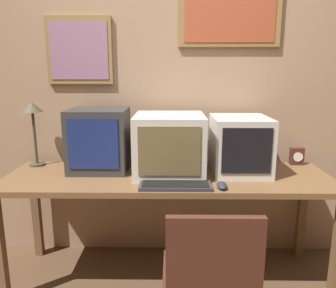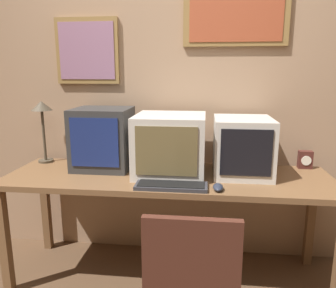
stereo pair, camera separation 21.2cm
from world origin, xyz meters
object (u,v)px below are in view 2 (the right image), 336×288
at_px(monitor_right, 242,146).
at_px(monitor_center, 170,144).
at_px(keyboard_main, 171,186).
at_px(desk_clock, 305,160).
at_px(desk_lamp, 42,114).
at_px(monitor_left, 103,138).
at_px(mouse_near_keyboard, 218,187).

bearing_deg(monitor_right, monitor_center, -175.32).
relative_size(keyboard_main, desk_clock, 3.38).
height_order(monitor_center, desk_lamp, desk_lamp).
distance_m(monitor_left, keyboard_main, 0.67).
relative_size(monitor_right, desk_clock, 3.45).
distance_m(monitor_center, mouse_near_keyboard, 0.47).
height_order(keyboard_main, desk_lamp, desk_lamp).
height_order(monitor_left, desk_lamp, desk_lamp).
distance_m(keyboard_main, desk_clock, 1.04).
relative_size(monitor_left, mouse_near_keyboard, 3.74).
relative_size(keyboard_main, desk_lamp, 0.92).
xyz_separation_m(monitor_center, keyboard_main, (0.04, -0.29, -0.19)).
height_order(monitor_center, mouse_near_keyboard, monitor_center).
relative_size(desk_clock, desk_lamp, 0.27).
bearing_deg(monitor_center, monitor_right, 4.68).
xyz_separation_m(keyboard_main, desk_clock, (0.90, 0.51, 0.05)).
bearing_deg(monitor_right, keyboard_main, -142.92).
bearing_deg(keyboard_main, desk_lamp, 155.41).
xyz_separation_m(monitor_center, mouse_near_keyboard, (0.31, -0.30, -0.18)).
bearing_deg(monitor_center, desk_lamp, 170.09).
distance_m(monitor_right, mouse_near_keyboard, 0.41).
bearing_deg(keyboard_main, monitor_center, 97.32).
bearing_deg(desk_lamp, mouse_near_keyboard, -20.13).
bearing_deg(desk_clock, monitor_left, -174.13).
xyz_separation_m(monitor_right, desk_lamp, (-1.45, 0.13, 0.18)).
height_order(monitor_center, monitor_right, monitor_center).
height_order(desk_clock, desk_lamp, desk_lamp).
bearing_deg(keyboard_main, mouse_near_keyboard, -1.73).
bearing_deg(mouse_near_keyboard, monitor_right, 64.10).
height_order(monitor_right, desk_clock, monitor_right).
bearing_deg(desk_lamp, monitor_left, -11.44).
bearing_deg(desk_clock, keyboard_main, -150.48).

